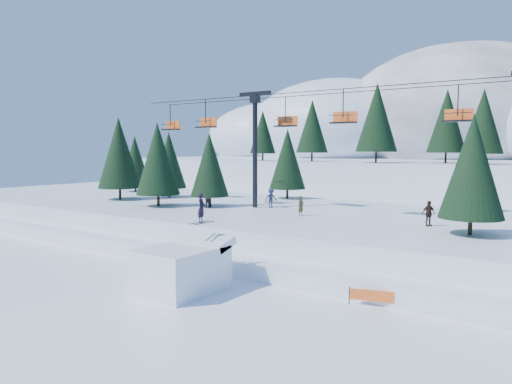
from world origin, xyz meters
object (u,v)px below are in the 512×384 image
Objects in this scene: banner_far at (387,286)px; banner_near at (378,296)px; chairlift at (355,129)px; jump_kicker at (183,267)px.

banner_near is at bearing -82.05° from banner_far.
chairlift is at bearing 122.10° from banner_far.
banner_far is (7.06, -11.25, -8.78)m from chairlift.
banner_far is (9.50, 5.56, -0.78)m from jump_kicker.
banner_far is at bearing 30.32° from jump_kicker.
banner_near is (9.78, 3.56, -0.78)m from jump_kicker.
jump_kicker is 1.93× the size of banner_near.
banner_near is (7.34, -13.25, -8.78)m from chairlift.
banner_far is at bearing 97.95° from banner_near.
jump_kicker reaches higher than banner_near.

